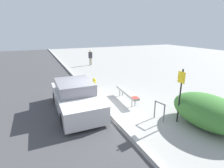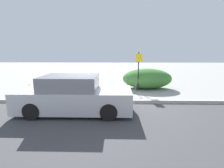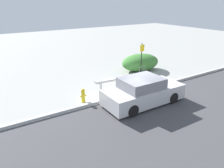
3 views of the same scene
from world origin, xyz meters
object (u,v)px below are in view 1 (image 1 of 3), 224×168
bench (127,93)px  pedestrian (90,57)px  fire_hydrant (94,83)px  parked_car_near (76,97)px  bike_rack (159,109)px  sign_post (180,91)px

bench → pedestrian: 10.63m
bench → pedestrian: pedestrian is taller
fire_hydrant → parked_car_near: size_ratio=0.18×
bench → bike_rack: size_ratio=2.87×
fire_hydrant → bench: bearing=22.4°
fire_hydrant → pedestrian: size_ratio=0.46×
fire_hydrant → pedestrian: 8.35m
bench → fire_hydrant: fire_hydrant is taller
fire_hydrant → sign_post: bearing=18.7°
bike_rack → pedestrian: bearing=175.5°
bike_rack → fire_hydrant: size_ratio=1.08×
bench → fire_hydrant: 2.73m
bench → sign_post: size_ratio=1.03×
sign_post → bike_rack: bearing=-125.9°
pedestrian → parked_car_near: size_ratio=0.39×
bike_rack → fire_hydrant: 5.18m
fire_hydrant → pedestrian: bearing=164.1°
sign_post → pedestrian: sign_post is taller
bench → sign_post: bearing=19.8°
fire_hydrant → pedestrian: (-8.02, 2.28, 0.48)m
bike_rack → parked_car_near: size_ratio=0.19×
bench → parked_car_near: size_ratio=0.55×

